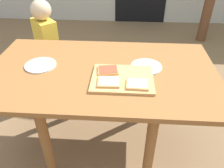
{
  "coord_description": "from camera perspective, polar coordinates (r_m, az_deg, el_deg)",
  "views": [
    {
      "loc": [
        0.15,
        -1.22,
        1.48
      ],
      "look_at": [
        0.07,
        0.0,
        0.61
      ],
      "focal_mm": 36.03,
      "sensor_mm": 36.0,
      "label": 1
    }
  ],
  "objects": [
    {
      "name": "ground_plane",
      "position": [
        1.92,
        -2.14,
        -15.03
      ],
      "size": [
        16.0,
        16.0,
        0.0
      ],
      "primitive_type": "plane",
      "color": "brown"
    },
    {
      "name": "dining_table",
      "position": [
        1.5,
        -2.66,
        0.53
      ],
      "size": [
        1.48,
        0.86,
        0.72
      ],
      "color": "brown",
      "rests_on": "ground"
    },
    {
      "name": "cutting_board",
      "position": [
        1.34,
        2.67,
        1.39
      ],
      "size": [
        0.37,
        0.3,
        0.02
      ],
      "primitive_type": "cube",
      "color": "tan",
      "rests_on": "dining_table"
    },
    {
      "name": "pizza_slice_near_right",
      "position": [
        1.28,
        6.49,
        -0.02
      ],
      "size": [
        0.13,
        0.11,
        0.02
      ],
      "color": "tan",
      "rests_on": "cutting_board"
    },
    {
      "name": "pizza_slice_far_left",
      "position": [
        1.4,
        -1.01,
        3.57
      ],
      "size": [
        0.14,
        0.12,
        0.02
      ],
      "color": "tan",
      "rests_on": "cutting_board"
    },
    {
      "name": "pizza_slice_near_left",
      "position": [
        1.29,
        -0.85,
        0.56
      ],
      "size": [
        0.13,
        0.11,
        0.02
      ],
      "color": "tan",
      "rests_on": "cutting_board"
    },
    {
      "name": "plate_white_left",
      "position": [
        1.55,
        -17.68,
        4.59
      ],
      "size": [
        0.2,
        0.2,
        0.01
      ],
      "primitive_type": "cylinder",
      "color": "silver",
      "rests_on": "dining_table"
    },
    {
      "name": "plate_white_right",
      "position": [
        1.48,
        8.67,
        4.39
      ],
      "size": [
        0.2,
        0.2,
        0.01
      ],
      "primitive_type": "cylinder",
      "color": "silver",
      "rests_on": "dining_table"
    },
    {
      "name": "child_left",
      "position": [
        2.19,
        -16.04,
        9.14
      ],
      "size": [
        0.26,
        0.27,
        0.99
      ],
      "color": "#3F3E62",
      "rests_on": "ground"
    }
  ]
}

